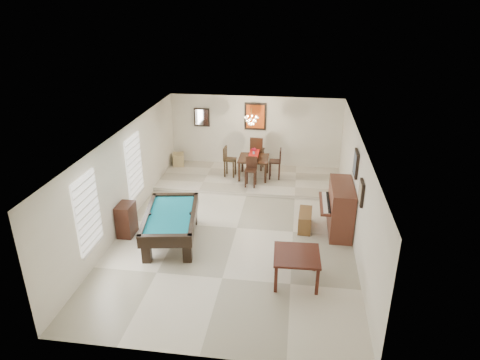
% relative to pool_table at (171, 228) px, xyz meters
% --- Properties ---
extents(ground_plane, '(6.00, 9.00, 0.02)m').
position_rel_pool_table_xyz_m(ground_plane, '(1.54, 0.87, -0.39)').
color(ground_plane, beige).
extents(wall_back, '(6.00, 0.04, 2.60)m').
position_rel_pool_table_xyz_m(wall_back, '(1.54, 5.37, 0.92)').
color(wall_back, silver).
rests_on(wall_back, ground_plane).
extents(wall_front, '(6.00, 0.04, 2.60)m').
position_rel_pool_table_xyz_m(wall_front, '(1.54, -3.63, 0.92)').
color(wall_front, silver).
rests_on(wall_front, ground_plane).
extents(wall_left, '(0.04, 9.00, 2.60)m').
position_rel_pool_table_xyz_m(wall_left, '(-1.46, 0.87, 0.92)').
color(wall_left, silver).
rests_on(wall_left, ground_plane).
extents(wall_right, '(0.04, 9.00, 2.60)m').
position_rel_pool_table_xyz_m(wall_right, '(4.54, 0.87, 0.92)').
color(wall_right, silver).
rests_on(wall_right, ground_plane).
extents(ceiling, '(6.00, 9.00, 0.04)m').
position_rel_pool_table_xyz_m(ceiling, '(1.54, 0.87, 2.22)').
color(ceiling, white).
rests_on(ceiling, wall_back).
extents(dining_step, '(6.00, 2.50, 0.12)m').
position_rel_pool_table_xyz_m(dining_step, '(1.54, 4.12, -0.32)').
color(dining_step, beige).
rests_on(dining_step, ground_plane).
extents(window_left_front, '(0.06, 1.00, 1.70)m').
position_rel_pool_table_xyz_m(window_left_front, '(-1.43, -1.33, 1.02)').
color(window_left_front, white).
rests_on(window_left_front, wall_left).
extents(window_left_rear, '(0.06, 1.00, 1.70)m').
position_rel_pool_table_xyz_m(window_left_rear, '(-1.43, 1.47, 1.02)').
color(window_left_rear, white).
rests_on(window_left_rear, wall_left).
extents(pool_table, '(1.59, 2.45, 0.76)m').
position_rel_pool_table_xyz_m(pool_table, '(0.00, 0.00, 0.00)').
color(pool_table, black).
rests_on(pool_table, ground_plane).
extents(square_table, '(1.02, 1.02, 0.68)m').
position_rel_pool_table_xyz_m(square_table, '(3.14, -1.23, -0.04)').
color(square_table, '#34140D').
rests_on(square_table, ground_plane).
extents(upright_piano, '(0.87, 1.56, 1.30)m').
position_rel_pool_table_xyz_m(upright_piano, '(4.08, 1.14, 0.27)').
color(upright_piano, '#5D2C1E').
rests_on(upright_piano, ground_plane).
extents(piano_bench, '(0.37, 0.87, 0.48)m').
position_rel_pool_table_xyz_m(piano_bench, '(3.34, 1.13, -0.14)').
color(piano_bench, brown).
rests_on(piano_bench, ground_plane).
extents(apothecary_chest, '(0.38, 0.58, 0.86)m').
position_rel_pool_table_xyz_m(apothecary_chest, '(-1.24, 0.16, 0.05)').
color(apothecary_chest, black).
rests_on(apothecary_chest, ground_plane).
extents(dining_table, '(1.00, 1.00, 0.82)m').
position_rel_pool_table_xyz_m(dining_table, '(1.63, 4.16, 0.15)').
color(dining_table, black).
rests_on(dining_table, dining_step).
extents(flower_vase, '(0.16, 0.16, 0.21)m').
position_rel_pool_table_xyz_m(flower_vase, '(1.63, 4.16, 0.66)').
color(flower_vase, '#A50E23').
rests_on(flower_vase, dining_table).
extents(dining_chair_south, '(0.37, 0.37, 0.95)m').
position_rel_pool_table_xyz_m(dining_chair_south, '(1.62, 3.41, 0.22)').
color(dining_chair_south, black).
rests_on(dining_chair_south, dining_step).
extents(dining_chair_north, '(0.48, 0.48, 1.19)m').
position_rel_pool_table_xyz_m(dining_chair_north, '(1.67, 4.94, 0.34)').
color(dining_chair_north, black).
rests_on(dining_chair_north, dining_step).
extents(dining_chair_west, '(0.41, 0.41, 1.01)m').
position_rel_pool_table_xyz_m(dining_chair_west, '(0.83, 4.16, 0.25)').
color(dining_chair_west, black).
rests_on(dining_chair_west, dining_step).
extents(dining_chair_east, '(0.39, 0.39, 1.03)m').
position_rel_pool_table_xyz_m(dining_chair_east, '(2.33, 4.16, 0.25)').
color(dining_chair_east, black).
rests_on(dining_chair_east, dining_step).
extents(corner_bench, '(0.48, 0.55, 0.42)m').
position_rel_pool_table_xyz_m(corner_bench, '(-1.18, 4.90, -0.05)').
color(corner_bench, tan).
rests_on(corner_bench, dining_step).
extents(chandelier, '(0.44, 0.44, 0.60)m').
position_rel_pool_table_xyz_m(chandelier, '(1.54, 4.07, 1.82)').
color(chandelier, '#FFE5B2').
rests_on(chandelier, ceiling).
extents(back_painting, '(0.75, 0.06, 0.95)m').
position_rel_pool_table_xyz_m(back_painting, '(1.54, 5.33, 1.52)').
color(back_painting, '#D84C14').
rests_on(back_painting, wall_back).
extents(back_mirror, '(0.55, 0.06, 0.65)m').
position_rel_pool_table_xyz_m(back_mirror, '(-0.36, 5.33, 1.42)').
color(back_mirror, white).
rests_on(back_mirror, wall_back).
extents(right_picture_upper, '(0.06, 0.55, 0.65)m').
position_rel_pool_table_xyz_m(right_picture_upper, '(4.50, 1.17, 1.52)').
color(right_picture_upper, slate).
rests_on(right_picture_upper, wall_right).
extents(right_picture_lower, '(0.06, 0.45, 0.55)m').
position_rel_pool_table_xyz_m(right_picture_lower, '(4.50, -0.13, 1.32)').
color(right_picture_lower, gray).
rests_on(right_picture_lower, wall_right).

